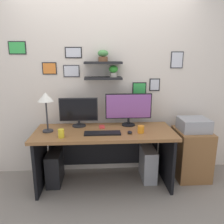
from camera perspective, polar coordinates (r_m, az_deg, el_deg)
The scene contains 15 objects.
ground_plane at distance 3.11m, azimuth -1.87°, elevation -18.04°, with size 8.00×8.00×0.00m, color gray.
back_wall_assembly at distance 3.08m, azimuth -2.34°, elevation 8.53°, with size 4.40×0.24×2.70m.
desk at distance 2.91m, azimuth -1.99°, elevation -8.34°, with size 1.75×0.68×0.75m.
monitor_left at distance 2.95m, azimuth -8.64°, elevation 0.16°, with size 0.51×0.18×0.38m.
monitor_right at distance 2.95m, azimuth 4.31°, elevation 1.08°, with size 0.62×0.18×0.43m.
keyboard at distance 2.67m, azimuth -2.49°, elevation -5.49°, with size 0.44×0.14×0.02m, color black.
computer_mouse at distance 2.69m, azimuth 4.62°, elevation -5.26°, with size 0.06×0.09×0.03m, color black.
desk_lamp at distance 2.77m, azimuth -16.79°, elevation 2.93°, with size 0.19×0.19×0.49m.
cell_phone at distance 2.93m, azimuth -2.64°, elevation -3.81°, with size 0.07×0.14×0.01m, color red.
coffee_mug at distance 2.72m, azimuth 7.48°, elevation -4.45°, with size 0.08×0.08×0.09m, color orange.
pen_cup at distance 2.61m, azimuth -13.02°, elevation -5.42°, with size 0.07×0.07×0.10m, color yellow.
drawer_cabinet at distance 3.32m, azimuth 19.76°, elevation -10.11°, with size 0.44×0.50×0.68m, color brown.
printer at distance 3.17m, azimuth 20.40°, elevation -3.08°, with size 0.38×0.34×0.17m, color #9E9EA3.
computer_tower_left at distance 3.14m, azimuth -14.56°, elevation -13.70°, with size 0.18×0.40×0.43m, color black.
computer_tower_right at distance 3.17m, azimuth 9.27°, elevation -13.01°, with size 0.18×0.40×0.44m, color #99999E.
Camera 1 is at (-0.07, -2.63, 1.66)m, focal length 35.32 mm.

